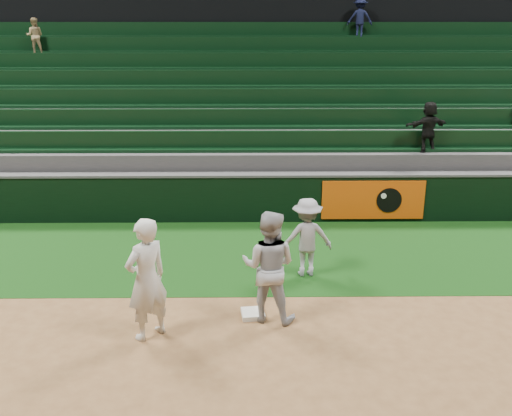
{
  "coord_description": "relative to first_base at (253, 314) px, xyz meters",
  "views": [
    {
      "loc": [
        -0.13,
        -8.69,
        4.96
      ],
      "look_at": [
        0.0,
        2.3,
        1.3
      ],
      "focal_mm": 40.0,
      "sensor_mm": 36.0,
      "label": 1
    }
  ],
  "objects": [
    {
      "name": "first_baseman",
      "position": [
        -1.7,
        -0.64,
        0.98
      ],
      "size": [
        0.88,
        0.88,
        2.05
      ],
      "primitive_type": "imported",
      "rotation": [
        0.0,
        0.0,
        3.92
      ],
      "color": "silver",
      "rests_on": "ground"
    },
    {
      "name": "ground",
      "position": [
        0.07,
        -0.2,
        -0.04
      ],
      "size": [
        70.0,
        70.0,
        0.0
      ],
      "primitive_type": "plane",
      "color": "brown",
      "rests_on": "ground"
    },
    {
      "name": "base_coach",
      "position": [
        1.08,
        1.7,
        0.77
      ],
      "size": [
        1.1,
        0.71,
        1.61
      ],
      "primitive_type": "imported",
      "rotation": [
        0.0,
        0.0,
        3.25
      ],
      "color": "gray",
      "rests_on": "foul_grass"
    },
    {
      "name": "first_base",
      "position": [
        0.0,
        0.0,
        0.0
      ],
      "size": [
        0.44,
        0.44,
        0.09
      ],
      "primitive_type": "cube",
      "rotation": [
        0.0,
        0.0,
        0.12
      ],
      "color": "white",
      "rests_on": "ground"
    },
    {
      "name": "field_wall",
      "position": [
        0.1,
        5.0,
        0.59
      ],
      "size": [
        36.0,
        0.45,
        1.25
      ],
      "color": "black",
      "rests_on": "ground"
    },
    {
      "name": "stadium_seating",
      "position": [
        0.08,
        8.78,
        1.66
      ],
      "size": [
        36.0,
        5.95,
        5.61
      ],
      "color": "#353537",
      "rests_on": "ground"
    },
    {
      "name": "foul_grass",
      "position": [
        0.07,
        2.8,
        -0.04
      ],
      "size": [
        36.0,
        4.2,
        0.01
      ],
      "primitive_type": "cube",
      "color": "black",
      "rests_on": "ground"
    },
    {
      "name": "baserunner",
      "position": [
        0.27,
        -0.06,
        0.94
      ],
      "size": [
        1.11,
        0.96,
        1.96
      ],
      "primitive_type": "imported",
      "rotation": [
        0.0,
        0.0,
        2.88
      ],
      "color": "#A9ACB4",
      "rests_on": "ground"
    }
  ]
}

